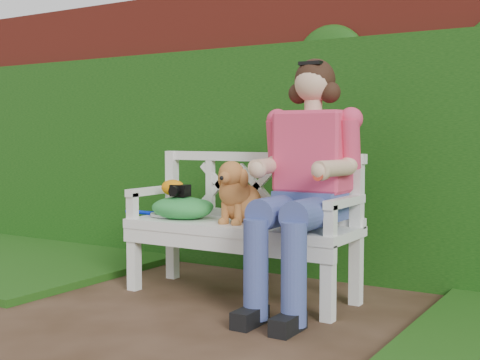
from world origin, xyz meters
The scene contains 11 objects.
ground centered at (0.00, 0.00, 0.00)m, with size 60.00×60.00×0.00m, color #322113.
brick_wall centered at (0.00, 1.90, 1.10)m, with size 10.00×0.30×2.20m, color maroon.
ivy_hedge centered at (0.00, 1.68, 0.85)m, with size 10.00×0.18×1.70m, color #255615.
grass_left centered at (-2.40, 0.90, 0.03)m, with size 2.60×2.00×0.05m, color #194910.
garden_bench centered at (-0.06, 0.87, 0.24)m, with size 1.58×0.60×0.48m, color white, non-canonical shape.
seated_woman centered at (0.43, 0.85, 0.75)m, with size 0.63×0.85×1.50m, color #CA4045, non-canonical shape.
dog centered at (-0.06, 0.86, 0.68)m, with size 0.27×0.36×0.40m, color #8E5E1C, non-canonical shape.
tennis_racket centered at (-0.63, 0.86, 0.49)m, with size 0.57×0.24×0.03m, color white, non-canonical shape.
green_bag centered at (-0.49, 0.83, 0.55)m, with size 0.43×0.34×0.15m, color green, non-canonical shape.
camera_item centered at (-0.49, 0.82, 0.67)m, with size 0.12×0.09×0.08m, color black.
baseball_glove centered at (-0.57, 0.84, 0.68)m, with size 0.17×0.13×0.11m, color orange.
Camera 1 is at (2.05, -2.58, 1.03)m, focal length 48.00 mm.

